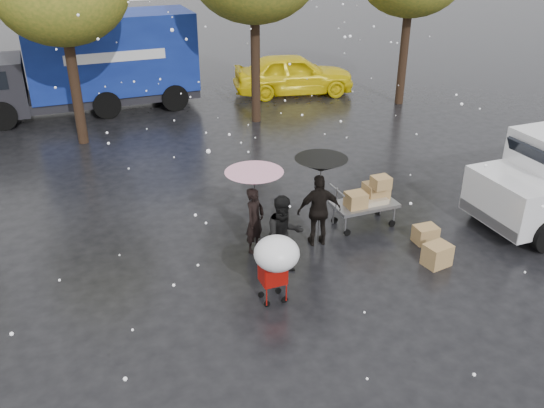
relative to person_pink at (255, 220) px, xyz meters
name	(u,v)px	position (x,y,z in m)	size (l,w,h in m)	color
ground	(311,282)	(0.62, -1.57, -0.75)	(90.00, 90.00, 0.00)	black
person_pink	(255,220)	(0.00, 0.00, 0.00)	(0.55, 0.36, 1.50)	black
person_middle	(284,236)	(0.24, -1.05, 0.12)	(0.84, 0.66, 1.74)	black
person_black	(319,210)	(1.41, -0.24, 0.09)	(0.98, 0.41, 1.67)	black
umbrella_pink	(254,178)	(0.00, 0.00, 0.99)	(1.23, 1.23, 1.89)	#4C4C4C
umbrella_black	(321,165)	(1.41, -0.24, 1.16)	(1.13, 1.13, 2.07)	#4C4C4C
vendor_cart	(368,197)	(2.88, 0.14, -0.02)	(1.52, 0.80, 1.27)	slate
shopping_cart	(276,257)	(-0.32, -2.01, 0.32)	(0.84, 0.84, 1.46)	#A20E09
blue_truck	(89,64)	(-2.13, 11.89, 1.01)	(8.30, 2.60, 3.50)	navy
box_ground_near	(437,255)	(3.36, -1.96, -0.51)	(0.53, 0.43, 0.48)	olive
box_ground_far	(425,234)	(3.70, -1.07, -0.55)	(0.50, 0.39, 0.39)	olive
yellow_taxi	(294,74)	(5.77, 11.18, 0.08)	(1.96, 4.87, 1.66)	yellow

